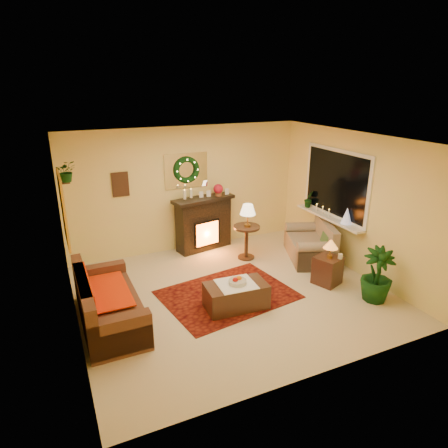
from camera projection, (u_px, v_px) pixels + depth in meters
name	position (u px, v px, depth m)	size (l,w,h in m)	color
floor	(232.00, 293.00, 6.85)	(5.00, 5.00, 0.00)	beige
ceiling	(234.00, 140.00, 5.97)	(5.00, 5.00, 0.00)	white
wall_back	(186.00, 189.00, 8.33)	(5.00, 5.00, 0.00)	#EFD88C
wall_front	(320.00, 283.00, 4.48)	(5.00, 5.00, 0.00)	#EFD88C
wall_left	(68.00, 247.00, 5.43)	(4.50, 4.50, 0.00)	#EFD88C
wall_right	(355.00, 203.00, 7.38)	(4.50, 4.50, 0.00)	#EFD88C
area_rug	(228.00, 294.00, 6.80)	(2.12, 1.59, 0.01)	maroon
sofa	(109.00, 297.00, 5.89)	(0.82, 1.87, 0.81)	#45321F
red_throw	(104.00, 292.00, 5.98)	(0.73, 1.18, 0.02)	#B21313
fireplace	(204.00, 224.00, 8.52)	(1.18, 0.37, 1.08)	black
poinsettia	(218.00, 189.00, 8.37)	(0.20, 0.20, 0.20)	#B5162E
mantel_candle_a	(185.00, 195.00, 8.09)	(0.06, 0.06, 0.19)	white
mantel_candle_b	(191.00, 193.00, 8.18)	(0.06, 0.06, 0.18)	beige
mantel_mirror	(186.00, 171.00, 8.18)	(0.92, 0.02, 0.72)	white
wreath	(187.00, 170.00, 8.14)	(0.55, 0.55, 0.11)	#194719
wall_art	(120.00, 184.00, 7.71)	(0.32, 0.03, 0.48)	#381E11
gold_mirror	(63.00, 209.00, 5.55)	(0.03, 0.84, 1.00)	gold
hanging_plant	(68.00, 181.00, 6.17)	(0.33, 0.28, 0.36)	#194719
loveseat	(310.00, 239.00, 8.08)	(0.77, 1.34, 0.77)	#897455
window_frame	(336.00, 184.00, 7.76)	(0.03, 1.86, 1.36)	white
window_glass	(335.00, 184.00, 7.75)	(0.02, 1.70, 1.22)	black
window_sill	(328.00, 217.00, 7.95)	(0.22, 1.86, 0.04)	white
mini_tree	(347.00, 216.00, 7.50)	(0.22, 0.22, 0.32)	silver
sill_plant	(309.00, 198.00, 8.47)	(0.26, 0.21, 0.47)	black
side_table_round	(246.00, 243.00, 8.11)	(0.54, 0.54, 0.70)	black
lamp_cream	(248.00, 218.00, 7.89)	(0.31, 0.31, 0.48)	beige
end_table_square	(327.00, 269.00, 7.11)	(0.41, 0.41, 0.51)	#553412
lamp_tiffany	(331.00, 245.00, 6.92)	(0.26, 0.26, 0.37)	orange
coffee_table	(236.00, 295.00, 6.36)	(0.98, 0.54, 0.41)	black
fruit_bowl	(238.00, 282.00, 6.28)	(0.28, 0.28, 0.07)	beige
floor_palm	(377.00, 275.00, 6.49)	(1.54, 1.54, 2.74)	#0E3311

